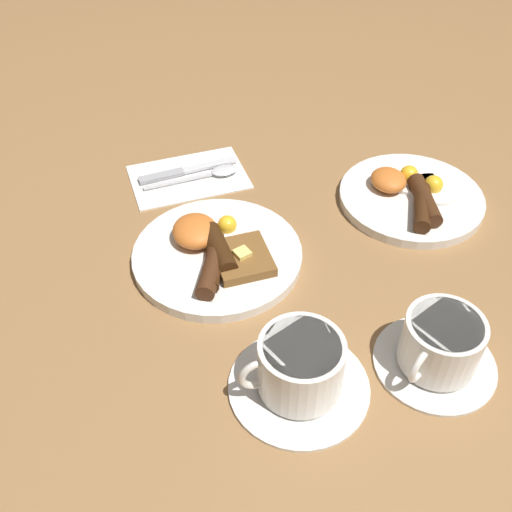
# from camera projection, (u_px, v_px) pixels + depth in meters

# --- Properties ---
(ground_plane) EXTENTS (3.00, 3.00, 0.00)m
(ground_plane) POSITION_uv_depth(u_px,v_px,m) (218.00, 259.00, 0.85)
(ground_plane) COLOR olive
(breakfast_plate_near) EXTENTS (0.24, 0.24, 0.05)m
(breakfast_plate_near) POSITION_uv_depth(u_px,v_px,m) (217.00, 252.00, 0.84)
(breakfast_plate_near) COLOR silver
(breakfast_plate_near) RESTS_ON ground_plane
(breakfast_plate_far) EXTENTS (0.22, 0.22, 0.04)m
(breakfast_plate_far) POSITION_uv_depth(u_px,v_px,m) (412.00, 195.00, 0.93)
(breakfast_plate_far) COLOR silver
(breakfast_plate_far) RESTS_ON ground_plane
(teacup_near) EXTENTS (0.16, 0.16, 0.08)m
(teacup_near) POSITION_uv_depth(u_px,v_px,m) (300.00, 370.00, 0.67)
(teacup_near) COLOR silver
(teacup_near) RESTS_ON ground_plane
(teacup_far) EXTENTS (0.15, 0.15, 0.08)m
(teacup_far) POSITION_uv_depth(u_px,v_px,m) (439.00, 347.00, 0.69)
(teacup_far) COLOR silver
(teacup_far) RESTS_ON ground_plane
(napkin) EXTENTS (0.13, 0.19, 0.01)m
(napkin) POSITION_uv_depth(u_px,v_px,m) (190.00, 176.00, 0.99)
(napkin) COLOR white
(napkin) RESTS_ON ground_plane
(knife) EXTENTS (0.03, 0.17, 0.01)m
(knife) POSITION_uv_depth(u_px,v_px,m) (182.00, 171.00, 0.99)
(knife) COLOR silver
(knife) RESTS_ON napkin
(spoon) EXTENTS (0.03, 0.16, 0.01)m
(spoon) POSITION_uv_depth(u_px,v_px,m) (214.00, 173.00, 0.99)
(spoon) COLOR silver
(spoon) RESTS_ON napkin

